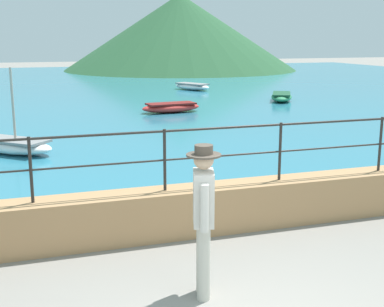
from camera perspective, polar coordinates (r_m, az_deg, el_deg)
name	(u,v)px	position (r m, az deg, el deg)	size (l,w,h in m)	color
promenade_wall	(165,213)	(7.71, -2.93, -6.51)	(20.00, 0.56, 0.70)	tan
railing	(165,148)	(7.45, -3.01, 0.58)	(18.44, 0.04, 0.90)	#282623
lake_water	(56,90)	(29.87, -14.57, 6.75)	(64.00, 44.32, 0.06)	teal
hill_main	(180,32)	(46.46, -1.31, 13.06)	(20.24, 20.24, 6.47)	#285633
person_walking	(203,214)	(5.77, 1.25, -6.58)	(0.38, 0.55, 1.75)	beige
boat_0	(171,107)	(19.97, -2.31, 5.07)	(2.38, 1.14, 0.36)	red
boat_2	(13,145)	(13.62, -18.96, 0.86)	(2.30, 2.22, 2.11)	white
boat_3	(192,86)	(28.52, 0.01, 7.35)	(1.91, 2.45, 0.36)	white
boat_4	(282,97)	(23.88, 9.74, 6.14)	(1.88, 2.45, 0.36)	#338C59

